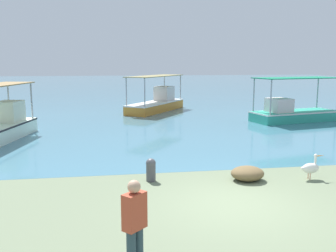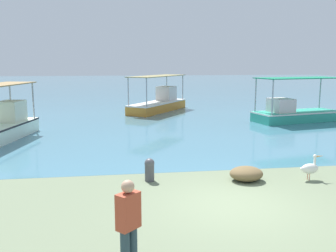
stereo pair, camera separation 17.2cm
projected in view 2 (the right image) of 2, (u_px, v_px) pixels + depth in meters
ground at (234, 205)px, 9.52m from camera, size 120.00×120.00×0.00m
harbor_water at (134, 86)px, 56.35m from camera, size 110.00×90.00×0.00m
fishing_boat_near_right at (2, 126)px, 17.38m from camera, size 2.59×5.54×2.58m
fishing_boat_far_right at (159, 102)px, 27.70m from camera, size 4.97×6.10×2.60m
fishing_boat_center at (295, 112)px, 22.81m from camera, size 5.74×3.10×2.66m
pelican at (310, 168)px, 11.45m from camera, size 0.81×0.33×0.80m
mooring_bollard at (150, 169)px, 11.36m from camera, size 0.30×0.30×0.71m
fisherman_standing at (129, 225)px, 6.20m from camera, size 0.44×0.43×1.69m
net_pile at (246, 174)px, 11.40m from camera, size 1.02×0.87×0.44m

